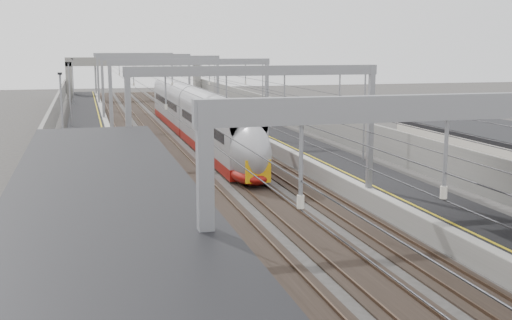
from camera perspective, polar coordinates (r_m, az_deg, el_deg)
platform_left at (r=54.61m, az=-14.54°, el=1.25°), size 4.00×120.00×1.00m
platform_right at (r=57.00m, az=1.76°, el=1.92°), size 4.00×120.00×1.00m
tracks at (r=55.31m, az=-6.21°, el=1.14°), size 11.40×140.00×0.20m
overhead_line at (r=61.25m, az=-7.28°, el=7.70°), size 13.00×140.00×6.60m
canopy_left at (r=12.49m, az=-13.14°, el=-6.10°), size 4.40×30.00×4.24m
overbridge at (r=109.39m, az=-10.78°, el=8.14°), size 22.00×2.20×6.90m
wall_left at (r=54.54m, az=-17.95°, el=2.24°), size 0.30×120.00×3.20m
wall_right at (r=57.85m, az=4.81°, el=3.11°), size 0.30×120.00×3.20m
train at (r=58.36m, az=-5.26°, el=3.50°), size 2.49×45.34×3.94m
signal_green at (r=78.05m, az=-12.75°, el=5.27°), size 0.32×0.32×3.48m
signal_red_near at (r=74.08m, az=-6.06°, el=5.22°), size 0.32×0.32×3.48m
signal_red_far at (r=77.39m, az=-4.80°, el=5.44°), size 0.32×0.32×3.48m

